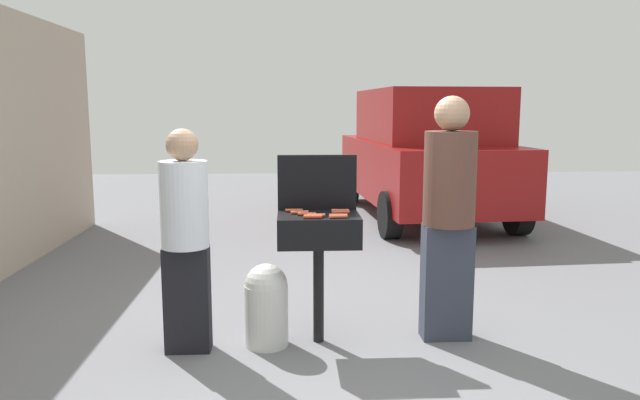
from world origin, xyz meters
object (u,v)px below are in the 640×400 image
(hot_dog_3, at_px, (338,217))
(person_right, at_px, (449,210))
(hot_dog_6, at_px, (307,214))
(hot_dog_8, at_px, (313,217))
(hot_dog_9, at_px, (341,212))
(bbq_grill, at_px, (319,234))
(hot_dog_7, at_px, (340,211))
(parked_minivan, at_px, (424,153))
(hot_dog_0, at_px, (294,210))
(hot_dog_4, at_px, (316,215))
(hot_dog_2, at_px, (338,215))
(propane_tank, at_px, (266,303))
(hot_dog_1, at_px, (299,212))
(hot_dog_5, at_px, (313,216))
(person_left, at_px, (185,233))

(hot_dog_3, height_order, person_right, person_right)
(hot_dog_6, distance_m, hot_dog_8, 0.13)
(hot_dog_6, relative_size, hot_dog_9, 1.00)
(bbq_grill, relative_size, hot_dog_7, 7.45)
(parked_minivan, bearing_deg, hot_dog_0, 62.92)
(hot_dog_4, height_order, hot_dog_9, same)
(hot_dog_3, distance_m, parked_minivan, 5.55)
(hot_dog_6, bearing_deg, person_right, 3.46)
(hot_dog_9, bearing_deg, parked_minivan, 70.81)
(hot_dog_6, bearing_deg, hot_dog_2, -17.78)
(propane_tank, xyz_separation_m, person_right, (1.36, 0.08, 0.67))
(hot_dog_0, bearing_deg, hot_dog_1, -64.65)
(hot_dog_3, bearing_deg, hot_dog_0, 138.77)
(hot_dog_0, distance_m, person_right, 1.15)
(bbq_grill, xyz_separation_m, hot_dog_5, (-0.04, -0.13, 0.16))
(hot_dog_6, xyz_separation_m, person_left, (-0.86, -0.09, -0.11))
(hot_dog_1, xyz_separation_m, propane_tank, (-0.25, -0.09, -0.66))
(hot_dog_3, relative_size, propane_tank, 0.21)
(propane_tank, height_order, person_left, person_left)
(hot_dog_5, bearing_deg, hot_dog_4, 56.28)
(hot_dog_1, height_order, hot_dog_8, same)
(hot_dog_6, bearing_deg, parked_minivan, 68.55)
(hot_dog_4, height_order, hot_dog_5, same)
(hot_dog_0, xyz_separation_m, propane_tank, (-0.21, -0.17, -0.66))
(hot_dog_1, distance_m, hot_dog_7, 0.31)
(hot_dog_0, relative_size, hot_dog_2, 1.00)
(bbq_grill, relative_size, hot_dog_8, 7.45)
(hot_dog_8, distance_m, propane_tank, 0.75)
(hot_dog_0, distance_m, hot_dog_2, 0.39)
(hot_dog_2, distance_m, hot_dog_9, 0.13)
(parked_minivan, bearing_deg, hot_dog_5, 65.17)
(hot_dog_0, height_order, person_right, person_right)
(hot_dog_2, distance_m, hot_dog_3, 0.04)
(hot_dog_4, bearing_deg, hot_dog_0, 126.00)
(hot_dog_7, height_order, propane_tank, hot_dog_7)
(propane_tank, xyz_separation_m, parked_minivan, (2.32, 5.15, 0.70))
(hot_dog_2, xyz_separation_m, hot_dog_9, (0.03, 0.13, 0.00))
(hot_dog_3, bearing_deg, hot_dog_1, 145.01)
(hot_dog_4, bearing_deg, hot_dog_8, -113.73)
(bbq_grill, height_order, hot_dog_5, hot_dog_5)
(hot_dog_9, bearing_deg, bbq_grill, -174.15)
(bbq_grill, height_order, hot_dog_9, hot_dog_9)
(hot_dog_2, height_order, hot_dog_3, same)
(hot_dog_1, relative_size, person_right, 0.07)
(hot_dog_2, distance_m, hot_dog_4, 0.16)
(hot_dog_4, bearing_deg, propane_tank, 173.53)
(hot_dog_2, distance_m, hot_dog_8, 0.19)
(hot_dog_0, bearing_deg, hot_dog_7, -5.15)
(hot_dog_5, distance_m, hot_dog_6, 0.10)
(hot_dog_5, bearing_deg, hot_dog_0, 118.43)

